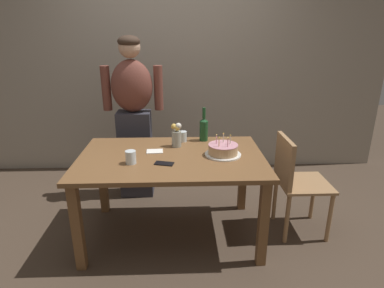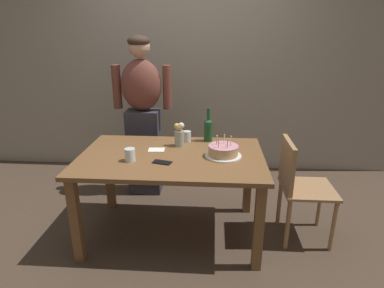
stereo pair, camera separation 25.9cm
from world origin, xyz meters
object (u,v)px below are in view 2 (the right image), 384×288
at_px(water_glass_far, 187,136).
at_px(wine_bottle, 208,129).
at_px(flower_vase, 179,135).
at_px(dining_chair, 298,182).
at_px(water_glass_near, 130,155).
at_px(napkin_stack, 156,150).
at_px(person_man_bearded, 143,115).
at_px(birthday_cake, 223,151).
at_px(cell_phone, 162,162).

bearing_deg(water_glass_far, wine_bottle, 5.82).
bearing_deg(flower_vase, dining_chair, -11.40).
relative_size(water_glass_near, napkin_stack, 0.75).
bearing_deg(napkin_stack, dining_chair, -3.52).
distance_m(flower_vase, person_man_bearded, 0.71).
height_order(birthday_cake, wine_bottle, wine_bottle).
bearing_deg(napkin_stack, flower_vase, 35.14).
bearing_deg(water_glass_near, water_glass_far, 51.44).
relative_size(water_glass_far, flower_vase, 0.44).
bearing_deg(birthday_cake, person_man_bearded, 136.40).
height_order(water_glass_far, person_man_bearded, person_man_bearded).
bearing_deg(dining_chair, person_man_bearded, 62.35).
distance_m(water_glass_near, wine_bottle, 0.79).
xyz_separation_m(birthday_cake, person_man_bearded, (-0.82, 0.78, 0.09)).
bearing_deg(water_glass_near, wine_bottle, 41.38).
xyz_separation_m(water_glass_near, napkin_stack, (0.16, 0.24, -0.05)).
bearing_deg(cell_phone, flower_vase, 91.30).
height_order(flower_vase, dining_chair, flower_vase).
relative_size(cell_phone, flower_vase, 0.68).
relative_size(cell_phone, person_man_bearded, 0.09).
distance_m(cell_phone, napkin_stack, 0.28).
height_order(wine_bottle, person_man_bearded, person_man_bearded).
bearing_deg(birthday_cake, water_glass_far, 131.77).
xyz_separation_m(wine_bottle, dining_chair, (0.75, -0.35, -0.34)).
xyz_separation_m(birthday_cake, napkin_stack, (-0.56, 0.10, -0.04)).
xyz_separation_m(birthday_cake, dining_chair, (0.62, 0.03, -0.27)).
xyz_separation_m(water_glass_near, cell_phone, (0.25, -0.02, -0.05)).
height_order(cell_phone, napkin_stack, same).
relative_size(birthday_cake, cell_phone, 2.05).
relative_size(napkin_stack, person_man_bearded, 0.08).
relative_size(birthday_cake, flower_vase, 1.39).
relative_size(wine_bottle, cell_phone, 2.14).
relative_size(water_glass_far, napkin_stack, 0.69).
relative_size(napkin_stack, dining_chair, 0.16).
bearing_deg(cell_phone, wine_bottle, 72.59).
distance_m(water_glass_far, flower_vase, 0.16).
relative_size(birthday_cake, water_glass_far, 3.15).
height_order(napkin_stack, flower_vase, flower_vase).
bearing_deg(flower_vase, water_glass_far, 67.40).
xyz_separation_m(birthday_cake, water_glass_near, (-0.72, -0.14, 0.01)).
bearing_deg(dining_chair, flower_vase, 78.60).
bearing_deg(cell_phone, birthday_cake, 33.90).
distance_m(wine_bottle, flower_vase, 0.29).
height_order(water_glass_far, flower_vase, flower_vase).
bearing_deg(dining_chair, napkin_stack, 86.48).
xyz_separation_m(water_glass_near, flower_vase, (0.35, 0.37, 0.05)).
relative_size(wine_bottle, napkin_stack, 2.28).
bearing_deg(water_glass_far, birthday_cake, -48.23).
bearing_deg(birthday_cake, dining_chair, 2.38).
distance_m(birthday_cake, water_glass_near, 0.74).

